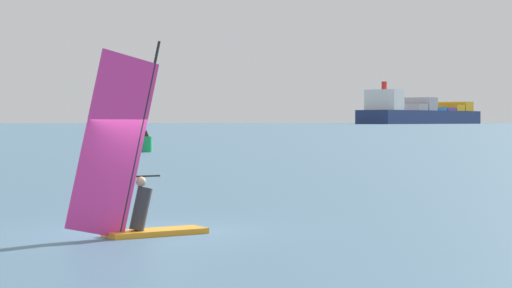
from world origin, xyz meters
name	(u,v)px	position (x,y,z in m)	size (l,w,h in m)	color
ground_plane	(137,234)	(0.00, 0.00, 0.00)	(4000.00, 4000.00, 0.00)	#476B84
windsurfer	(134,187)	(0.15, -0.48, 1.06)	(2.42, 2.63, 4.22)	orange
cargo_ship	(420,114)	(-68.46, 740.04, 8.22)	(87.11, 141.65, 32.01)	navy
channel_buoy	(146,142)	(-20.27, 50.07, 0.76)	(0.92, 0.92, 1.74)	#19994C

